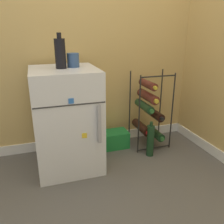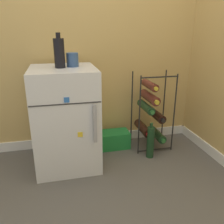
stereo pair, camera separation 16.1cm
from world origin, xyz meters
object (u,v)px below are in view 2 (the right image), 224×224
object	(u,v)px
loose_bottle_floor	(150,142)
wine_rack	(150,112)
fridge_top_cup	(72,60)
fridge_top_bottle	(59,53)
soda_box	(114,139)
mini_fridge	(66,118)

from	to	relation	value
loose_bottle_floor	wine_rack	bearing A→B (deg)	71.29
fridge_top_cup	fridge_top_bottle	world-z (taller)	fridge_top_bottle
wine_rack	soda_box	world-z (taller)	wine_rack
fridge_top_cup	fridge_top_bottle	bearing A→B (deg)	-159.77
soda_box	loose_bottle_floor	distance (m)	0.38
wine_rack	fridge_top_bottle	distance (m)	0.98
mini_fridge	wine_rack	distance (m)	0.79
fridge_top_cup	soda_box	bearing A→B (deg)	20.64
wine_rack	mini_fridge	bearing A→B (deg)	-172.60
mini_fridge	soda_box	world-z (taller)	mini_fridge
mini_fridge	loose_bottle_floor	world-z (taller)	mini_fridge
soda_box	loose_bottle_floor	xyz separation A→B (m)	(0.26, -0.26, 0.07)
mini_fridge	loose_bottle_floor	bearing A→B (deg)	-6.74
wine_rack	fridge_top_bottle	xyz separation A→B (m)	(-0.80, -0.10, 0.57)
fridge_top_cup	mini_fridge	bearing A→B (deg)	-157.42
fridge_top_cup	fridge_top_bottle	size ratio (longest dim) A/B	0.41
fridge_top_bottle	loose_bottle_floor	world-z (taller)	fridge_top_bottle
fridge_top_bottle	loose_bottle_floor	bearing A→B (deg)	-6.48
mini_fridge	soda_box	distance (m)	0.58
fridge_top_bottle	loose_bottle_floor	xyz separation A→B (m)	(0.73, -0.08, -0.78)
wine_rack	soda_box	size ratio (longest dim) A/B	2.61
mini_fridge	soda_box	bearing A→B (deg)	20.99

